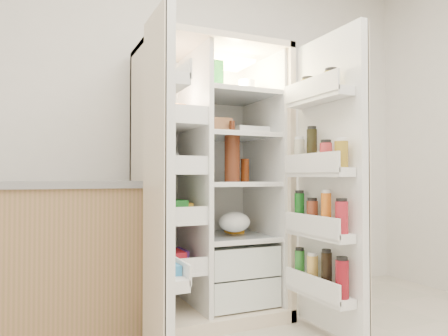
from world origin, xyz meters
name	(u,v)px	position (x,y,z in m)	size (l,w,h in m)	color
wall_back	(187,121)	(0.00, 2.00, 1.35)	(4.00, 0.02, 2.70)	silver
refrigerator	(208,204)	(0.04, 1.65, 0.74)	(0.92, 0.70, 1.80)	beige
freezer_door	(159,184)	(-0.48, 1.05, 0.89)	(0.15, 0.40, 1.72)	white
fridge_door	(328,186)	(0.50, 0.96, 0.87)	(0.17, 0.58, 1.72)	white
kitchen_counter	(32,258)	(-1.06, 1.70, 0.45)	(1.24, 0.66, 0.90)	#9B6F4D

